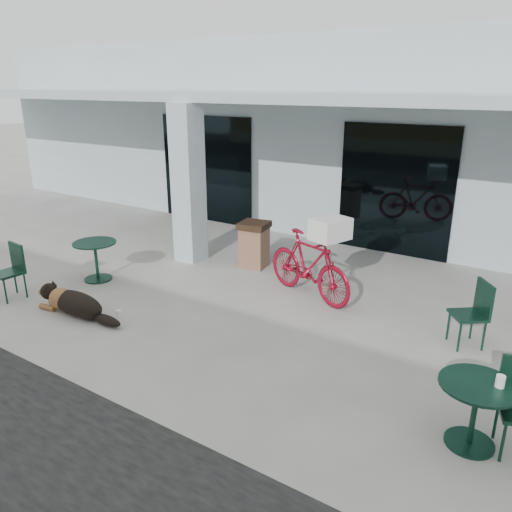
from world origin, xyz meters
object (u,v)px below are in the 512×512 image
Objects in this scene: bicycle at (309,265)px; cafe_table_near at (96,261)px; dog at (76,302)px; trash_receptacle at (254,245)px; cafe_table_far at (474,414)px; cafe_chair_far_b at (468,314)px; cafe_chair_near at (8,272)px.

cafe_table_near is at bearing 130.72° from bicycle.
bicycle reaches higher than dog.
trash_receptacle is at bearing 64.17° from dog.
dog is 1.51m from cafe_table_near.
dog is 1.71× the size of cafe_table_far.
cafe_table_far is 0.83× the size of trash_receptacle.
cafe_chair_far_b reaches higher than cafe_table_near.
bicycle reaches higher than cafe_table_near.
cafe_table_near is at bearing 171.90° from cafe_table_far.
cafe_table_far is (3.09, -2.40, -0.21)m from bicycle.
cafe_chair_near is 1.00× the size of cafe_chair_far_b.
cafe_table_near is 0.83× the size of cafe_chair_far_b.
cafe_chair_near is at bearing 143.09° from bicycle.
cafe_chair_far_b reaches higher than cafe_table_far.
bicycle is at bearing 21.69° from cafe_table_near.
cafe_chair_near reaches higher than dog.
cafe_chair_near is (-0.54, -1.37, 0.10)m from cafe_table_near.
bicycle is at bearing -25.00° from trash_receptacle.
bicycle is 2.62m from cafe_chair_far_b.
cafe_table_far is at bearing 8.26° from cafe_chair_near.
bicycle is 2.07× the size of trash_receptacle.
bicycle is 2.01× the size of cafe_chair_far_b.
bicycle reaches higher than cafe_table_far.
cafe_chair_near is 7.23m from cafe_chair_far_b.
dog is at bearing -177.76° from cafe_table_far.
trash_receptacle reaches higher than cafe_table_near.
trash_receptacle reaches higher than dog.
cafe_chair_far_b is (-0.49, 2.10, 0.12)m from cafe_table_far.
bicycle is at bearing 36.63° from dog.
cafe_table_near is 0.83× the size of cafe_chair_near.
cafe_table_far is at bearing -33.86° from trash_receptacle.
cafe_chair_near reaches higher than trash_receptacle.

